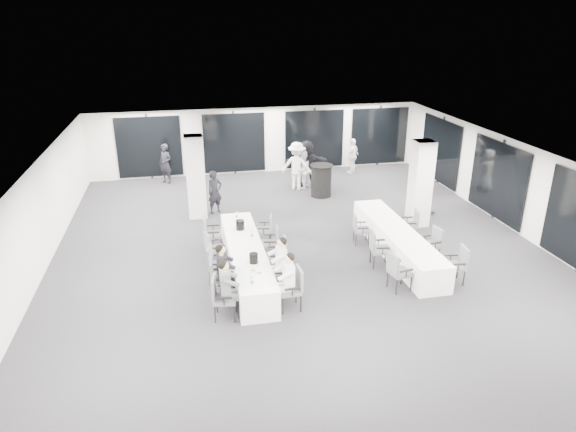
% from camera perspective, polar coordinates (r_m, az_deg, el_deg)
% --- Properties ---
extents(room, '(14.04, 16.04, 2.84)m').
position_cam_1_polar(room, '(15.88, 3.47, 2.93)').
color(room, '#27272C').
rests_on(room, ground).
extents(column_left, '(0.60, 0.60, 2.80)m').
position_cam_1_polar(column_left, '(17.35, -10.23, 4.29)').
color(column_left, silver).
rests_on(column_left, floor).
extents(column_right, '(0.60, 0.60, 2.80)m').
position_cam_1_polar(column_right, '(16.92, 14.50, 3.49)').
color(column_right, silver).
rests_on(column_right, floor).
extents(banquet_table_main, '(0.90, 5.00, 0.75)m').
position_cam_1_polar(banquet_table_main, '(13.69, -4.65, -4.86)').
color(banquet_table_main, white).
rests_on(banquet_table_main, floor).
extents(banquet_table_side, '(0.90, 5.00, 0.75)m').
position_cam_1_polar(banquet_table_side, '(15.03, 11.98, -2.79)').
color(banquet_table_side, white).
rests_on(banquet_table_side, floor).
extents(cocktail_table, '(0.87, 0.87, 1.21)m').
position_cam_1_polar(cocktail_table, '(19.37, 3.72, 3.97)').
color(cocktail_table, black).
rests_on(cocktail_table, floor).
extents(chair_main_left_near, '(0.60, 0.64, 1.03)m').
position_cam_1_polar(chair_main_left_near, '(11.71, -7.47, -8.70)').
color(chair_main_left_near, '#4C4F54').
rests_on(chair_main_left_near, floor).
extents(chair_main_left_second, '(0.55, 0.61, 1.04)m').
position_cam_1_polar(chair_main_left_second, '(12.44, -7.81, -6.77)').
color(chair_main_left_second, '#4C4F54').
rests_on(chair_main_left_second, floor).
extents(chair_main_left_mid, '(0.61, 0.64, 1.00)m').
position_cam_1_polar(chair_main_left_mid, '(13.19, -8.06, -5.15)').
color(chair_main_left_mid, '#4C4F54').
rests_on(chair_main_left_mid, floor).
extents(chair_main_left_fourth, '(0.59, 0.62, 0.97)m').
position_cam_1_polar(chair_main_left_fourth, '(14.10, -8.35, -3.42)').
color(chair_main_left_fourth, '#4C4F54').
rests_on(chair_main_left_fourth, floor).
extents(chair_main_left_far, '(0.54, 0.59, 1.00)m').
position_cam_1_polar(chair_main_left_far, '(15.02, -8.64, -1.74)').
color(chair_main_left_far, '#4C4F54').
rests_on(chair_main_left_far, floor).
extents(chair_main_right_near, '(0.54, 0.60, 1.02)m').
position_cam_1_polar(chair_main_right_near, '(11.98, 0.59, -7.78)').
color(chair_main_right_near, '#4C4F54').
rests_on(chair_main_right_near, floor).
extents(chair_main_right_second, '(0.56, 0.58, 0.91)m').
position_cam_1_polar(chair_main_right_second, '(12.74, -0.29, -6.18)').
color(chair_main_right_second, '#4C4F54').
rests_on(chair_main_right_second, floor).
extents(chair_main_right_mid, '(0.58, 0.63, 1.04)m').
position_cam_1_polar(chair_main_right_mid, '(13.46, -0.96, -4.24)').
color(chair_main_right_mid, '#4C4F54').
rests_on(chair_main_right_mid, floor).
extents(chair_main_right_fourth, '(0.54, 0.58, 0.94)m').
position_cam_1_polar(chair_main_right_fourth, '(14.36, -1.73, -2.77)').
color(chair_main_right_fourth, '#4C4F54').
rests_on(chair_main_right_fourth, floor).
extents(chair_main_right_far, '(0.56, 0.58, 0.92)m').
position_cam_1_polar(chair_main_right_far, '(15.25, -2.40, -1.31)').
color(chair_main_right_far, '#4C4F54').
rests_on(chair_main_right_far, floor).
extents(chair_side_left_near, '(0.58, 0.62, 1.00)m').
position_cam_1_polar(chair_side_left_near, '(13.01, 12.04, -5.85)').
color(chair_side_left_near, '#4C4F54').
rests_on(chair_side_left_near, floor).
extents(chair_side_left_mid, '(0.57, 0.61, 1.00)m').
position_cam_1_polar(chair_side_left_mid, '(14.12, 9.90, -3.39)').
color(chair_side_left_mid, '#4C4F54').
rests_on(chair_side_left_mid, floor).
extents(chair_side_left_far, '(0.52, 0.55, 0.89)m').
position_cam_1_polar(chair_side_left_far, '(15.45, 7.90, -1.27)').
color(chair_side_left_far, '#4C4F54').
rests_on(chair_side_left_far, floor).
extents(chair_side_right_near, '(0.56, 0.60, 0.99)m').
position_cam_1_polar(chair_side_right_near, '(13.78, 18.35, -4.92)').
color(chair_side_right_near, '#4C4F54').
rests_on(chair_side_right_near, floor).
extents(chair_side_right_mid, '(0.53, 0.57, 0.94)m').
position_cam_1_polar(chair_side_right_mid, '(14.87, 15.78, -2.76)').
color(chair_side_right_mid, '#4C4F54').
rests_on(chair_side_right_mid, floor).
extents(chair_side_right_far, '(0.57, 0.60, 0.95)m').
position_cam_1_polar(chair_side_right_far, '(16.01, 13.56, -0.73)').
color(chair_side_right_far, '#4C4F54').
rests_on(chair_side_right_far, floor).
extents(seated_guest_a, '(0.50, 0.38, 1.44)m').
position_cam_1_polar(seated_guest_a, '(11.59, -6.67, -7.70)').
color(seated_guest_a, '#5B5E63').
rests_on(seated_guest_a, floor).
extents(seated_guest_b, '(0.50, 0.38, 1.44)m').
position_cam_1_polar(seated_guest_b, '(12.34, -7.05, -5.81)').
color(seated_guest_b, black).
rests_on(seated_guest_b, floor).
extents(seated_guest_c, '(0.50, 0.38, 1.44)m').
position_cam_1_polar(seated_guest_c, '(11.83, -0.22, -6.90)').
color(seated_guest_c, silver).
rests_on(seated_guest_c, floor).
extents(seated_guest_d, '(0.50, 0.38, 1.44)m').
position_cam_1_polar(seated_guest_d, '(12.59, -1.02, -5.03)').
color(seated_guest_d, silver).
rests_on(seated_guest_d, floor).
extents(standing_guest_a, '(0.78, 0.73, 1.70)m').
position_cam_1_polar(standing_guest_a, '(17.75, -8.14, 2.95)').
color(standing_guest_a, black).
rests_on(standing_guest_a, floor).
extents(standing_guest_b, '(0.96, 0.95, 1.73)m').
position_cam_1_polar(standing_guest_b, '(20.13, 1.62, 5.45)').
color(standing_guest_b, silver).
rests_on(standing_guest_b, floor).
extents(standing_guest_c, '(1.54, 1.22, 2.12)m').
position_cam_1_polar(standing_guest_c, '(20.01, 0.99, 5.93)').
color(standing_guest_c, silver).
rests_on(standing_guest_c, floor).
extents(standing_guest_d, '(1.12, 1.10, 1.71)m').
position_cam_1_polar(standing_guest_d, '(22.33, 7.20, 6.89)').
color(standing_guest_d, silver).
rests_on(standing_guest_d, floor).
extents(standing_guest_e, '(0.89, 1.04, 1.85)m').
position_cam_1_polar(standing_guest_e, '(19.94, 14.44, 4.79)').
color(standing_guest_e, silver).
rests_on(standing_guest_e, floor).
extents(standing_guest_f, '(1.97, 0.90, 2.09)m').
position_cam_1_polar(standing_guest_f, '(20.46, 2.15, 6.23)').
color(standing_guest_f, black).
rests_on(standing_guest_f, floor).
extents(standing_guest_g, '(0.86, 0.85, 1.84)m').
position_cam_1_polar(standing_guest_g, '(21.34, -13.48, 5.94)').
color(standing_guest_g, black).
rests_on(standing_guest_g, floor).
extents(standing_guest_h, '(0.98, 0.91, 1.74)m').
position_cam_1_polar(standing_guest_h, '(18.25, 15.10, 2.99)').
color(standing_guest_h, '#5B5E63').
rests_on(standing_guest_h, floor).
extents(ice_bucket_near, '(0.22, 0.22, 0.25)m').
position_cam_1_polar(ice_bucket_near, '(12.63, -3.84, -4.70)').
color(ice_bucket_near, black).
rests_on(ice_bucket_near, banquet_table_main).
extents(ice_bucket_far, '(0.24, 0.24, 0.27)m').
position_cam_1_polar(ice_bucket_far, '(14.57, -5.34, -0.99)').
color(ice_bucket_far, black).
rests_on(ice_bucket_far, banquet_table_main).
extents(water_bottle_a, '(0.07, 0.07, 0.22)m').
position_cam_1_polar(water_bottle_a, '(11.64, -4.01, -7.21)').
color(water_bottle_a, silver).
rests_on(water_bottle_a, banquet_table_main).
extents(water_bottle_b, '(0.07, 0.07, 0.23)m').
position_cam_1_polar(water_bottle_b, '(13.98, -4.04, -2.04)').
color(water_bottle_b, silver).
rests_on(water_bottle_b, banquet_table_main).
extents(water_bottle_c, '(0.07, 0.07, 0.21)m').
position_cam_1_polar(water_bottle_c, '(15.33, -5.74, 0.05)').
color(water_bottle_c, silver).
rests_on(water_bottle_c, banquet_table_main).
extents(plate_a, '(0.20, 0.20, 0.03)m').
position_cam_1_polar(plate_a, '(12.30, -3.91, -6.06)').
color(plate_a, white).
rests_on(plate_a, banquet_table_main).
extents(plate_b, '(0.19, 0.19, 0.03)m').
position_cam_1_polar(plate_b, '(12.16, -3.23, -6.37)').
color(plate_b, white).
rests_on(plate_b, banquet_table_main).
extents(plate_c, '(0.18, 0.18, 0.03)m').
position_cam_1_polar(plate_c, '(13.03, -4.03, -4.38)').
color(plate_c, white).
rests_on(plate_c, banquet_table_main).
extents(wine_glass, '(0.07, 0.07, 0.18)m').
position_cam_1_polar(wine_glass, '(11.57, -2.04, -7.19)').
color(wine_glass, silver).
rests_on(wine_glass, banquet_table_main).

